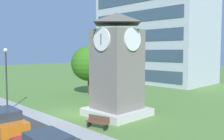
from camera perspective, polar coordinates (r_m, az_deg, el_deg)
ground_plane at (r=22.57m, az=-9.43°, el=-9.78°), size 160.00×160.00×0.00m
kerb_strip at (r=21.29m, az=-15.09°, el=-10.73°), size 120.00×1.60×0.01m
office_building at (r=46.48m, az=9.70°, el=11.37°), size 19.82×10.96×22.40m
clock_tower at (r=21.00m, az=1.17°, el=-0.16°), size 4.56×4.56×8.71m
park_bench at (r=18.04m, az=-3.31°, el=-11.84°), size 1.86×0.91×0.88m
street_lamp at (r=24.41m, az=-23.19°, el=-0.48°), size 0.36×0.36×5.76m
tree_near_tower at (r=31.18m, az=-5.39°, el=1.51°), size 4.40×4.40×6.15m
parked_car_orange at (r=18.24m, az=-23.72°, el=-10.72°), size 4.77×2.05×1.69m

